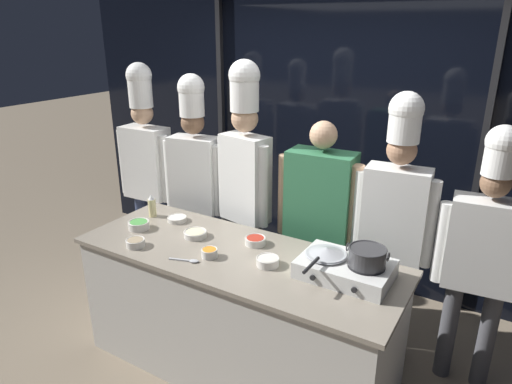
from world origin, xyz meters
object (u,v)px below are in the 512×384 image
(prep_bowl_chili_flakes, at_px, (255,240))
(chef_head, at_px, (146,159))
(prep_bowl_noodles, at_px, (195,234))
(person_guest, at_px, (319,212))
(squeeze_bottle_oil, at_px, (152,206))
(serving_spoon_slotted, at_px, (189,261))
(chef_line, at_px, (245,170))
(chef_apprentice, at_px, (483,247))
(portable_stove, at_px, (345,268))
(prep_bowl_onion, at_px, (268,261))
(prep_bowl_rice, at_px, (177,219))
(prep_bowl_carrots, at_px, (209,252))
(chef_sous, at_px, (195,172))
(chef_pastry, at_px, (395,212))
(prep_bowl_mushrooms, at_px, (135,242))
(frying_pan, at_px, (326,252))
(prep_bowl_scallions, at_px, (139,224))
(stock_pot, at_px, (367,256))

(prep_bowl_chili_flakes, xyz_separation_m, chef_head, (-1.46, 0.50, 0.23))
(prep_bowl_noodles, height_order, person_guest, person_guest)
(squeeze_bottle_oil, xyz_separation_m, serving_spoon_slotted, (0.70, -0.42, -0.08))
(chef_line, relative_size, chef_apprentice, 1.17)
(person_guest, height_order, chef_apprentice, chef_apprentice)
(prep_bowl_noodles, xyz_separation_m, serving_spoon_slotted, (0.19, -0.30, -0.02))
(portable_stove, relative_size, prep_bowl_onion, 3.73)
(prep_bowl_rice, relative_size, prep_bowl_carrots, 1.36)
(prep_bowl_rice, bearing_deg, chef_sous, 111.02)
(prep_bowl_noodles, bearing_deg, chef_pastry, 27.01)
(prep_bowl_mushrooms, distance_m, chef_head, 1.25)
(chef_head, bearing_deg, chef_pastry, 177.58)
(portable_stove, xyz_separation_m, chef_pastry, (0.11, 0.58, 0.17))
(frying_pan, bearing_deg, chef_line, 149.63)
(chef_pastry, bearing_deg, person_guest, -5.02)
(prep_bowl_scallions, xyz_separation_m, chef_sous, (-0.02, 0.70, 0.21))
(chef_apprentice, bearing_deg, chef_head, -5.32)
(prep_bowl_noodles, xyz_separation_m, chef_apprentice, (1.77, 0.64, 0.08))
(portable_stove, height_order, chef_apprentice, chef_apprentice)
(prep_bowl_scallions, height_order, chef_apprentice, chef_apprentice)
(serving_spoon_slotted, bearing_deg, portable_stove, 20.33)
(prep_bowl_noodles, distance_m, chef_sous, 0.79)
(prep_bowl_chili_flakes, height_order, person_guest, person_guest)
(prep_bowl_scallions, xyz_separation_m, prep_bowl_mushrooms, (0.18, -0.22, -0.00))
(squeeze_bottle_oil, height_order, prep_bowl_onion, squeeze_bottle_oil)
(stock_pot, height_order, serving_spoon_slotted, stock_pot)
(prep_bowl_chili_flakes, height_order, chef_apprentice, chef_apprentice)
(prep_bowl_onion, bearing_deg, chef_head, 157.17)
(prep_bowl_mushrooms, relative_size, prep_bowl_noodles, 0.79)
(frying_pan, height_order, serving_spoon_slotted, frying_pan)
(prep_bowl_rice, xyz_separation_m, chef_apprentice, (2.05, 0.50, 0.09))
(chef_pastry, height_order, chef_apprentice, chef_pastry)
(portable_stove, height_order, chef_pastry, chef_pastry)
(prep_bowl_chili_flakes, xyz_separation_m, chef_apprentice, (1.34, 0.52, 0.08))
(prep_bowl_rice, distance_m, prep_bowl_mushrooms, 0.47)
(chef_sous, bearing_deg, serving_spoon_slotted, 116.96)
(stock_pot, height_order, chef_head, chef_head)
(prep_bowl_mushrooms, xyz_separation_m, person_guest, (0.92, 0.94, 0.08))
(prep_bowl_carrots, xyz_separation_m, prep_bowl_onion, (0.37, 0.10, -0.00))
(prep_bowl_chili_flakes, bearing_deg, chef_apprentice, 21.27)
(prep_bowl_mushrooms, distance_m, prep_bowl_noodles, 0.41)
(chef_head, relative_size, chef_line, 0.97)
(prep_bowl_scallions, height_order, person_guest, person_guest)
(squeeze_bottle_oil, xyz_separation_m, prep_bowl_mushrooms, (0.26, -0.44, -0.06))
(prep_bowl_mushrooms, height_order, chef_apprentice, chef_apprentice)
(prep_bowl_carrots, distance_m, person_guest, 0.91)
(stock_pot, xyz_separation_m, prep_bowl_noodles, (-1.22, -0.03, -0.15))
(prep_bowl_chili_flakes, height_order, chef_pastry, chef_pastry)
(prep_bowl_chili_flakes, bearing_deg, serving_spoon_slotted, -118.63)
(person_guest, relative_size, chef_apprentice, 0.95)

